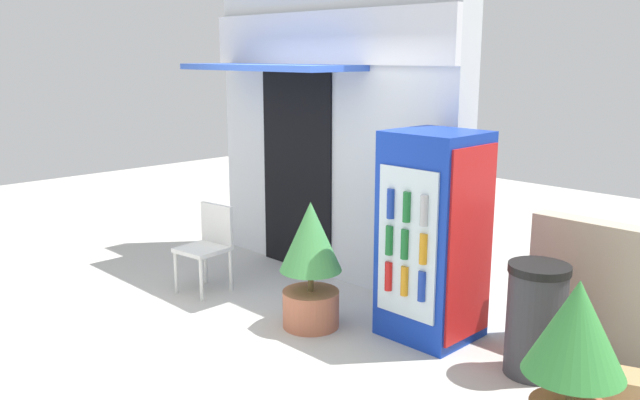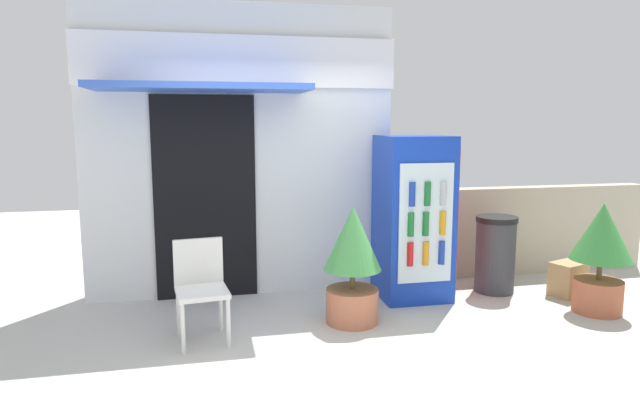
% 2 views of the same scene
% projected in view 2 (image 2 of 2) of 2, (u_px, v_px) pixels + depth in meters
% --- Properties ---
extents(ground, '(16.00, 16.00, 0.00)m').
position_uv_depth(ground, '(306.00, 350.00, 4.48)').
color(ground, beige).
extents(storefront_building, '(3.28, 1.07, 3.09)m').
position_uv_depth(storefront_building, '(239.00, 148.00, 5.83)').
color(storefront_building, silver).
rests_on(storefront_building, ground).
extents(drink_cooler, '(0.73, 0.73, 1.73)m').
position_uv_depth(drink_cooler, '(414.00, 218.00, 5.74)').
color(drink_cooler, '#1438B2').
rests_on(drink_cooler, ground).
extents(plastic_chair, '(0.48, 0.49, 0.86)m').
position_uv_depth(plastic_chair, '(201.00, 282.00, 4.67)').
color(plastic_chair, silver).
rests_on(plastic_chair, ground).
extents(potted_plant_near_shop, '(0.54, 0.54, 1.11)m').
position_uv_depth(potted_plant_near_shop, '(353.00, 259.00, 5.03)').
color(potted_plant_near_shop, '#BC6B4C').
rests_on(potted_plant_near_shop, ground).
extents(potted_plant_curbside, '(0.58, 0.58, 1.09)m').
position_uv_depth(potted_plant_curbside, '(601.00, 249.00, 5.29)').
color(potted_plant_curbside, '#AD5B3D').
rests_on(potted_plant_curbside, ground).
extents(trash_bin, '(0.45, 0.45, 0.85)m').
position_uv_depth(trash_bin, '(495.00, 254.00, 5.98)').
color(trash_bin, '#38383D').
rests_on(trash_bin, ground).
extents(stone_boundary_wall, '(2.72, 0.21, 1.07)m').
position_uv_depth(stone_boundary_wall, '(541.00, 229.00, 6.79)').
color(stone_boundary_wall, '#B7AD93').
rests_on(stone_boundary_wall, ground).
extents(cardboard_box, '(0.43, 0.37, 0.37)m').
position_uv_depth(cardboard_box, '(568.00, 279.00, 5.87)').
color(cardboard_box, tan).
rests_on(cardboard_box, ground).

